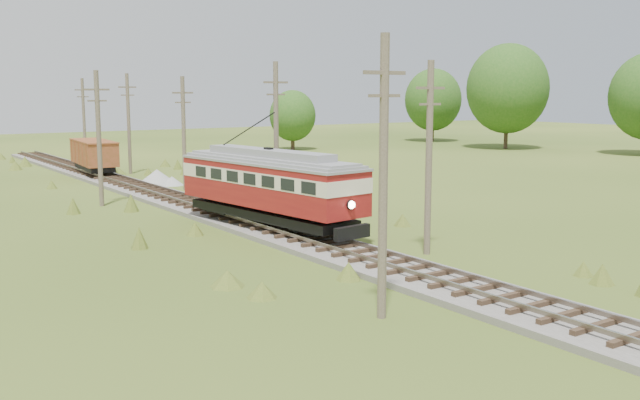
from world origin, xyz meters
TOP-DOWN VIEW (x-y plane):
  - railbed_main at (0.00, 34.00)m, footprint 3.60×96.00m
  - streetcar at (0.00, 26.39)m, footprint 4.35×12.56m
  - gondola at (0.00, 56.37)m, footprint 3.19×8.03m
  - gravel_pile at (2.59, 48.08)m, footprint 3.39×3.59m
  - utility_pole_r_2 at (3.30, 18.00)m, footprint 1.60×0.30m
  - utility_pole_r_3 at (3.20, 31.00)m, footprint 1.60×0.30m
  - utility_pole_r_4 at (3.00, 44.00)m, footprint 1.60×0.30m
  - utility_pole_r_5 at (3.40, 57.00)m, footprint 1.60×0.30m
  - utility_pole_r_6 at (3.20, 70.00)m, footprint 1.60×0.30m
  - utility_pole_l_a at (-4.20, 12.00)m, footprint 1.60×0.30m
  - utility_pole_l_b at (-4.50, 40.00)m, footprint 1.60×0.30m
  - tree_right_4 at (54.00, 58.00)m, footprint 10.50×10.50m
  - tree_right_5 at (56.00, 74.00)m, footprint 8.40×8.40m
  - tree_mid_b at (30.00, 72.00)m, footprint 5.88×5.88m

SIDE VIEW (x-z plane):
  - railbed_main at x=0.00m, z-range -0.09..0.48m
  - gravel_pile at x=2.59m, z-range -0.04..1.19m
  - gondola at x=0.00m, z-range 0.67..3.27m
  - streetcar at x=0.00m, z-range -0.20..5.48m
  - utility_pole_r_4 at x=3.00m, z-range 0.12..8.52m
  - tree_mid_b at x=30.00m, z-range 0.54..8.12m
  - utility_pole_r_2 at x=3.30m, z-range 0.12..8.72m
  - utility_pole_l_b at x=-4.50m, z-range 0.12..8.72m
  - utility_pole_r_6 at x=3.20m, z-range 0.12..8.82m
  - utility_pole_r_5 at x=3.40m, z-range 0.13..9.03m
  - utility_pole_r_3 at x=3.20m, z-range 0.13..9.13m
  - utility_pole_l_a at x=-4.20m, z-range 0.13..9.13m
  - tree_right_5 at x=56.00m, z-range 0.78..11.60m
  - tree_right_4 at x=54.00m, z-range 0.98..14.51m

